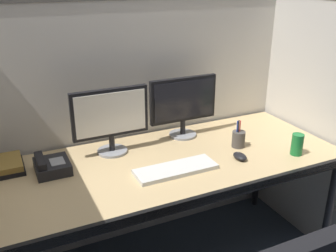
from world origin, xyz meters
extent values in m
cube|color=beige|center=(0.00, 0.74, 0.78)|extent=(2.20, 0.05, 1.55)
cube|color=beige|center=(0.99, 0.20, 0.78)|extent=(0.05, 1.40, 1.55)
cube|color=tan|center=(0.00, 0.30, 0.72)|extent=(1.90, 0.80, 0.04)
cube|color=black|center=(0.00, -0.09, 0.72)|extent=(1.90, 0.02, 0.05)
cylinder|color=black|center=(0.89, -0.04, 0.35)|extent=(0.04, 0.04, 0.70)
cylinder|color=black|center=(-0.89, 0.64, 0.35)|extent=(0.04, 0.04, 0.70)
cylinder|color=black|center=(0.89, 0.64, 0.35)|extent=(0.04, 0.04, 0.70)
cylinder|color=gray|center=(-0.27, 0.53, 0.75)|extent=(0.17, 0.17, 0.01)
cylinder|color=black|center=(-0.27, 0.53, 0.80)|extent=(0.03, 0.03, 0.09)
cube|color=black|center=(-0.27, 0.53, 0.98)|extent=(0.43, 0.03, 0.27)
cube|color=silver|center=(-0.27, 0.51, 0.98)|extent=(0.39, 0.01, 0.23)
cylinder|color=gray|center=(0.20, 0.57, 0.75)|extent=(0.17, 0.17, 0.01)
cylinder|color=black|center=(0.20, 0.57, 0.80)|extent=(0.03, 0.03, 0.09)
cube|color=black|center=(0.20, 0.57, 0.98)|extent=(0.43, 0.03, 0.27)
cube|color=black|center=(0.20, 0.55, 0.98)|extent=(0.39, 0.01, 0.23)
cube|color=silver|center=(-0.04, 0.17, 0.75)|extent=(0.43, 0.15, 0.02)
ellipsoid|color=black|center=(0.34, 0.15, 0.76)|extent=(0.06, 0.10, 0.03)
cylinder|color=#59595B|center=(0.34, 0.16, 0.77)|extent=(0.01, 0.01, 0.01)
cylinder|color=#4C4742|center=(0.42, 0.28, 0.79)|extent=(0.08, 0.08, 0.09)
cylinder|color=red|center=(0.43, 0.29, 0.83)|extent=(0.01, 0.01, 0.15)
cylinder|color=#263FB2|center=(0.41, 0.29, 0.83)|extent=(0.01, 0.01, 0.15)
cylinder|color=black|center=(0.41, 0.28, 0.83)|extent=(0.01, 0.01, 0.16)
cube|color=black|center=(-0.61, 0.44, 0.77)|extent=(0.17, 0.19, 0.06)
cube|color=black|center=(-0.67, 0.44, 0.81)|extent=(0.04, 0.17, 0.03)
cube|color=gray|center=(-0.59, 0.43, 0.80)|extent=(0.07, 0.09, 0.00)
cube|color=black|center=(-0.82, 0.56, 0.75)|extent=(0.15, 0.21, 0.02)
cube|color=olive|center=(-0.82, 0.56, 0.78)|extent=(0.15, 0.21, 0.03)
cylinder|color=#197233|center=(0.66, 0.06, 0.80)|extent=(0.07, 0.07, 0.12)
camera|label=1|loc=(-0.81, -1.37, 1.69)|focal=40.66mm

